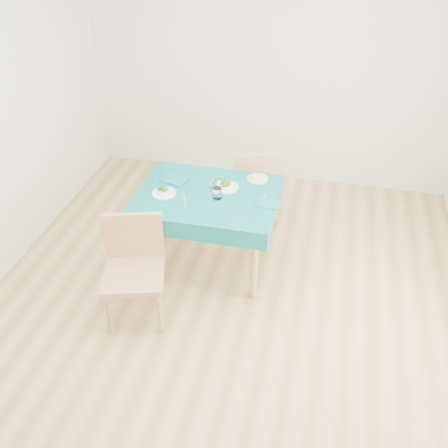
% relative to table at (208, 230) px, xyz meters
% --- Properties ---
extents(room_shell, '(4.02, 4.52, 2.73)m').
position_rel_table_xyz_m(room_shell, '(0.27, -0.51, 0.97)').
color(room_shell, olive).
rests_on(room_shell, ground).
extents(table, '(1.16, 0.88, 0.76)m').
position_rel_table_xyz_m(table, '(0.00, 0.00, 0.00)').
color(table, '#075552').
rests_on(table, ground).
extents(chair_near, '(0.58, 0.61, 1.15)m').
position_rel_table_xyz_m(chair_near, '(-0.39, -0.75, 0.20)').
color(chair_near, '#9C7249').
rests_on(chair_near, ground).
extents(chair_far, '(0.61, 0.64, 1.17)m').
position_rel_table_xyz_m(chair_far, '(0.27, 0.82, 0.21)').
color(chair_far, '#9C7249').
rests_on(chair_far, ground).
extents(bowl_near, '(0.20, 0.20, 0.06)m').
position_rel_table_xyz_m(bowl_near, '(-0.35, -0.08, 0.41)').
color(bowl_near, white).
rests_on(bowl_near, table).
extents(bowl_far, '(0.22, 0.22, 0.07)m').
position_rel_table_xyz_m(bowl_far, '(0.13, 0.13, 0.41)').
color(bowl_far, white).
rests_on(bowl_far, table).
extents(fork_near, '(0.08, 0.19, 0.00)m').
position_rel_table_xyz_m(fork_near, '(-0.36, -0.10, 0.38)').
color(fork_near, silver).
rests_on(fork_near, table).
extents(knife_near, '(0.10, 0.22, 0.00)m').
position_rel_table_xyz_m(knife_near, '(-0.15, -0.15, 0.38)').
color(knife_near, silver).
rests_on(knife_near, table).
extents(fork_far, '(0.04, 0.16, 0.00)m').
position_rel_table_xyz_m(fork_far, '(0.04, 0.19, 0.38)').
color(fork_far, silver).
rests_on(fork_far, table).
extents(knife_far, '(0.03, 0.19, 0.00)m').
position_rel_table_xyz_m(knife_far, '(0.48, 0.02, 0.38)').
color(knife_far, silver).
rests_on(knife_far, table).
extents(napkin_near, '(0.26, 0.21, 0.01)m').
position_rel_table_xyz_m(napkin_near, '(-0.33, 0.15, 0.39)').
color(napkin_near, '#0B5E5A').
rests_on(napkin_near, table).
extents(napkin_far, '(0.20, 0.14, 0.01)m').
position_rel_table_xyz_m(napkin_far, '(0.53, -0.04, 0.38)').
color(napkin_far, '#0B5E5A').
rests_on(napkin_far, table).
extents(tumbler_center, '(0.06, 0.06, 0.08)m').
position_rel_table_xyz_m(tumbler_center, '(0.03, 0.10, 0.42)').
color(tumbler_center, white).
rests_on(tumbler_center, table).
extents(tumbler_side, '(0.08, 0.08, 0.10)m').
position_rel_table_xyz_m(tumbler_side, '(0.10, -0.04, 0.43)').
color(tumbler_side, white).
rests_on(tumbler_side, table).
extents(side_plate, '(0.19, 0.19, 0.01)m').
position_rel_table_xyz_m(side_plate, '(0.37, 0.33, 0.38)').
color(side_plate, '#B6E06D').
rests_on(side_plate, table).
extents(bread_slice, '(0.13, 0.13, 0.02)m').
position_rel_table_xyz_m(bread_slice, '(0.37, 0.33, 0.40)').
color(bread_slice, beige).
rests_on(bread_slice, side_plate).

